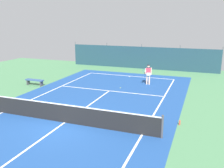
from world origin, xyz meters
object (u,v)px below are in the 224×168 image
object	(u,v)px
courtside_bench	(35,81)
water_bottle	(180,123)
parked_car	(164,59)
tennis_net	(64,113)
tennis_player	(148,73)
tennis_ball_near_player	(120,88)

from	to	relation	value
courtside_bench	water_bottle	xyz separation A→B (m)	(11.92, -4.04, -0.25)
courtside_bench	water_bottle	bearing A→B (deg)	-18.72
parked_car	water_bottle	xyz separation A→B (m)	(3.47, -16.60, -0.72)
parked_car	courtside_bench	bearing A→B (deg)	57.87
tennis_net	parked_car	world-z (taller)	parked_car
courtside_bench	tennis_player	bearing A→B (deg)	22.35
tennis_player	water_bottle	world-z (taller)	tennis_player
tennis_player	courtside_bench	size ratio (longest dim) A/B	1.03
tennis_net	courtside_bench	distance (m)	8.59
tennis_ball_near_player	courtside_bench	bearing A→B (deg)	-166.42
tennis_player	tennis_net	bearing A→B (deg)	67.28
tennis_net	tennis_player	distance (m)	9.64
tennis_player	tennis_ball_near_player	bearing A→B (deg)	37.84
tennis_net	water_bottle	bearing A→B (deg)	17.65
tennis_net	parked_car	size ratio (longest dim) A/B	2.38
parked_car	tennis_ball_near_player	bearing A→B (deg)	83.31
tennis_net	tennis_ball_near_player	size ratio (longest dim) A/B	153.33
tennis_net	courtside_bench	size ratio (longest dim) A/B	6.33
water_bottle	parked_car	bearing A→B (deg)	101.79
tennis_net	tennis_ball_near_player	bearing A→B (deg)	86.06
tennis_net	water_bottle	size ratio (longest dim) A/B	42.17
water_bottle	tennis_ball_near_player	bearing A→B (deg)	131.86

